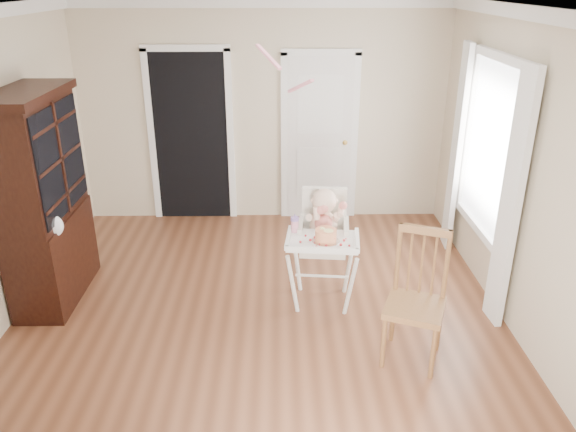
{
  "coord_description": "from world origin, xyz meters",
  "views": [
    {
      "loc": [
        0.2,
        -4.35,
        2.9
      ],
      "look_at": [
        0.27,
        0.24,
        0.94
      ],
      "focal_mm": 35.0,
      "sensor_mm": 36.0,
      "label": 1
    }
  ],
  "objects_px": {
    "sippy_cup": "(295,224)",
    "dining_chair": "(416,302)",
    "cake": "(326,236)",
    "china_cabinet": "(44,200)",
    "high_chair": "(323,236)"
  },
  "relations": [
    {
      "from": "sippy_cup",
      "to": "cake",
      "type": "bearing_deg",
      "value": -37.74
    },
    {
      "from": "cake",
      "to": "dining_chair",
      "type": "xyz_separation_m",
      "value": [
        0.68,
        -0.56,
        -0.33
      ]
    },
    {
      "from": "sippy_cup",
      "to": "dining_chair",
      "type": "height_order",
      "value": "dining_chair"
    },
    {
      "from": "sippy_cup",
      "to": "dining_chair",
      "type": "distance_m",
      "value": 1.27
    },
    {
      "from": "china_cabinet",
      "to": "dining_chair",
      "type": "bearing_deg",
      "value": -17.53
    },
    {
      "from": "sippy_cup",
      "to": "china_cabinet",
      "type": "height_order",
      "value": "china_cabinet"
    },
    {
      "from": "cake",
      "to": "china_cabinet",
      "type": "xyz_separation_m",
      "value": [
        -2.58,
        0.47,
        0.17
      ]
    },
    {
      "from": "high_chair",
      "to": "cake",
      "type": "relative_size",
      "value": 4.64
    },
    {
      "from": "sippy_cup",
      "to": "china_cabinet",
      "type": "distance_m",
      "value": 2.34
    },
    {
      "from": "high_chair",
      "to": "sippy_cup",
      "type": "relative_size",
      "value": 6.29
    },
    {
      "from": "sippy_cup",
      "to": "dining_chair",
      "type": "bearing_deg",
      "value": -39.04
    },
    {
      "from": "high_chair",
      "to": "sippy_cup",
      "type": "distance_m",
      "value": 0.32
    },
    {
      "from": "cake",
      "to": "sippy_cup",
      "type": "bearing_deg",
      "value": 142.26
    },
    {
      "from": "cake",
      "to": "china_cabinet",
      "type": "distance_m",
      "value": 2.63
    },
    {
      "from": "high_chair",
      "to": "cake",
      "type": "distance_m",
      "value": 0.32
    }
  ]
}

